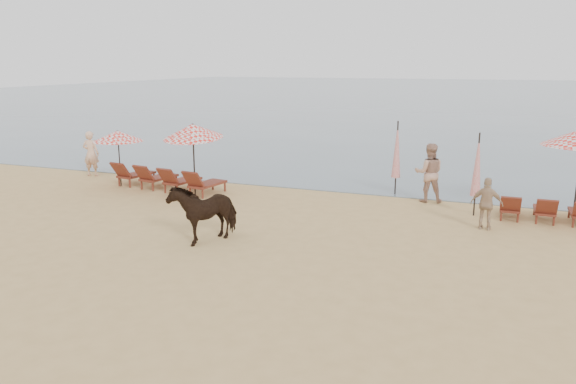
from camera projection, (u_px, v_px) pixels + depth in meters
name	position (u px, v px, depth m)	size (l,w,h in m)	color
ground	(198.00, 300.00, 11.05)	(120.00, 120.00, 0.00)	tan
sea	(467.00, 93.00, 83.83)	(160.00, 140.00, 0.06)	#51606B
lounger_cluster_left	(166.00, 178.00, 20.44)	(4.32, 2.36, 0.65)	maroon
lounger_cluster_right	(563.00, 211.00, 16.19)	(3.44, 1.48, 0.55)	maroon
umbrella_open_left_a	(118.00, 136.00, 20.80)	(1.85, 1.85, 2.10)	black
umbrella_open_left_b	(193.00, 131.00, 19.23)	(2.05, 2.09, 2.61)	black
umbrella_closed_left	(397.00, 150.00, 19.39)	(0.32, 0.32, 2.61)	black
umbrella_closed_right	(477.00, 165.00, 16.77)	(0.31, 0.31, 2.54)	black
cow	(204.00, 211.00, 14.64)	(0.84, 1.84, 1.55)	black
beachgoer_left	(91.00, 153.00, 22.90)	(0.67, 0.44, 1.84)	#E0AC8C
beachgoer_right_a	(429.00, 173.00, 18.60)	(0.96, 0.75, 1.97)	tan
beachgoer_right_b	(487.00, 204.00, 15.54)	(0.86, 0.36, 1.47)	tan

